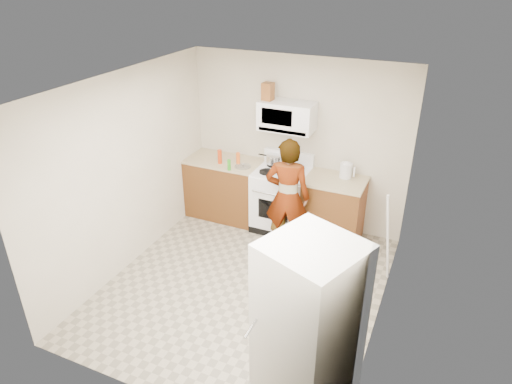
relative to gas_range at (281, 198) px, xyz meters
The scene contains 20 objects.
floor 1.56m from the gas_range, 86.14° to the right, with size 3.60×3.60×0.00m, color gray.
back_wall 0.83m from the gas_range, 72.00° to the left, with size 3.20×0.02×2.50m, color beige.
right_wall 2.37m from the gas_range, 41.25° to the right, with size 0.02×3.60×2.50m, color beige.
cabinet_left 0.94m from the gas_range, behind, with size 1.12×0.62×0.90m, color brown.
counter_left 1.03m from the gas_range, behind, with size 1.14×0.64×0.04m, color tan.
cabinet_right 0.78m from the gas_range, ahead, with size 0.80×0.62×0.90m, color brown.
counter_right 0.89m from the gas_range, ahead, with size 0.82×0.64×0.04m, color tan.
gas_range is the anchor object (origin of this frame).
microwave 1.22m from the gas_range, 90.00° to the left, with size 0.76×0.38×0.40m, color white.
person 0.68m from the gas_range, 62.04° to the right, with size 0.60×0.39×1.64m, color tan.
fridge 3.08m from the gas_range, 64.97° to the right, with size 0.70×0.70×1.70m, color silver.
kettle 1.05m from the gas_range, ahead, with size 0.17×0.17×0.21m, color silver.
jug 1.56m from the gas_range, 159.82° to the left, with size 0.14×0.14×0.24m, color brown.
saucepan 0.58m from the gas_range, 140.12° to the left, with size 0.23×0.23×0.12m, color silver.
tray 0.49m from the gas_range, 41.96° to the right, with size 0.25×0.16×0.05m, color white.
bottle_spray 1.09m from the gas_range, behind, with size 0.06×0.06×0.21m, color #BB340E.
bottle_hot_sauce 0.87m from the gas_range, behind, with size 0.06×0.06×0.17m, color #E15919.
bottle_green_cap 0.92m from the gas_range, 157.31° to the right, with size 0.05×0.05×0.16m, color #278919.
pot_lid 0.74m from the gas_range, 169.24° to the right, with size 0.24×0.24×0.01m, color silver.
broom 1.79m from the gas_range, 23.84° to the right, with size 0.03×0.03×1.27m, color silver.
Camera 1 is at (1.96, -4.09, 3.60)m, focal length 32.00 mm.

